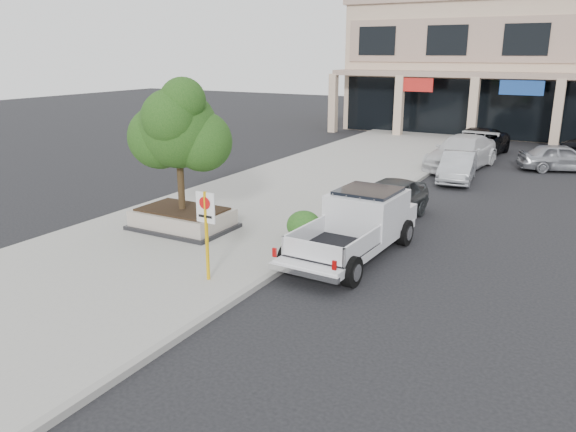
% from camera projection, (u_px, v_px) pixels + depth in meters
% --- Properties ---
extents(ground, '(120.00, 120.00, 0.00)m').
position_uv_depth(ground, '(311.00, 301.00, 13.43)').
color(ground, black).
rests_on(ground, ground).
extents(sidewalk, '(8.00, 52.00, 0.15)m').
position_uv_depth(sidewalk, '(253.00, 209.00, 21.01)').
color(sidewalk, gray).
rests_on(sidewalk, ground).
extents(curb, '(0.20, 52.00, 0.15)m').
position_uv_depth(curb, '(351.00, 224.00, 19.16)').
color(curb, gray).
rests_on(curb, ground).
extents(planter, '(3.20, 2.20, 0.68)m').
position_uv_depth(planter, '(183.00, 219.00, 18.38)').
color(planter, black).
rests_on(planter, sidewalk).
extents(planter_tree, '(2.90, 2.55, 4.00)m').
position_uv_depth(planter_tree, '(184.00, 129.00, 17.62)').
color(planter_tree, '#2F2212').
rests_on(planter_tree, planter).
extents(no_parking_sign, '(0.55, 0.09, 2.30)m').
position_uv_depth(no_parking_sign, '(206.00, 224.00, 13.91)').
color(no_parking_sign, '#E2AA0B').
rests_on(no_parking_sign, sidewalk).
extents(hedge, '(1.10, 0.99, 0.93)m').
position_uv_depth(hedge, '(304.00, 226.00, 17.16)').
color(hedge, '#144816').
rests_on(hedge, sidewalk).
extents(pickup_truck, '(2.40, 5.87, 1.82)m').
position_uv_depth(pickup_truck, '(352.00, 227.00, 16.04)').
color(pickup_truck, silver).
rests_on(pickup_truck, ground).
extents(curb_car_a, '(2.05, 4.47, 1.48)m').
position_uv_depth(curb_car_a, '(388.00, 201.00, 19.57)').
color(curb_car_a, '#2F3335').
rests_on(curb_car_a, ground).
extents(curb_car_b, '(1.88, 4.17, 1.33)m').
position_uv_depth(curb_car_b, '(458.00, 167.00, 25.70)').
color(curb_car_b, '#A8ABB0').
rests_on(curb_car_b, ground).
extents(curb_car_c, '(3.06, 5.93, 1.64)m').
position_uv_depth(curb_car_c, '(462.00, 152.00, 28.48)').
color(curb_car_c, silver).
rests_on(curb_car_c, ground).
extents(curb_car_d, '(3.00, 5.75, 1.55)m').
position_uv_depth(curb_car_d, '(477.00, 142.00, 31.91)').
color(curb_car_d, black).
rests_on(curb_car_d, ground).
extents(lot_car_a, '(4.32, 3.11, 1.37)m').
position_uv_depth(lot_car_a, '(561.00, 157.00, 27.88)').
color(lot_car_a, '#96989D').
rests_on(lot_car_a, ground).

